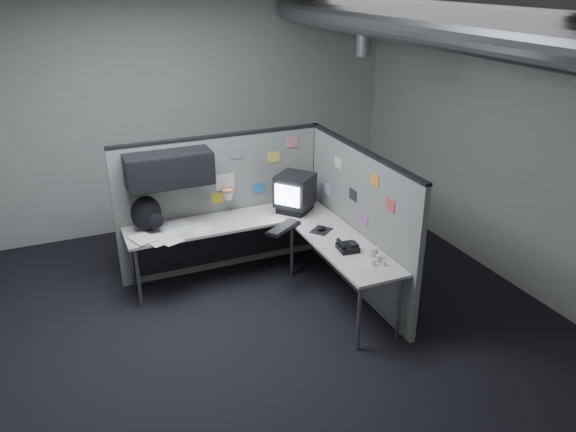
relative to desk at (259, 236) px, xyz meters
name	(u,v)px	position (x,y,z in m)	size (l,w,h in m)	color
room	(325,112)	(0.41, -0.70, 1.48)	(5.62, 5.62, 3.22)	black
partition_back	(209,192)	(-0.40, 0.53, 0.38)	(2.44, 0.42, 1.63)	gray
partition_right	(358,221)	(0.95, -0.49, 0.21)	(0.07, 2.23, 1.63)	gray
desk	(259,236)	(0.00, 0.00, 0.00)	(2.31, 2.11, 0.73)	beige
monitor	(295,192)	(0.53, 0.25, 0.34)	(0.54, 0.54, 0.44)	black
keyboard	(283,228)	(0.21, -0.18, 0.14)	(0.48, 0.39, 0.04)	black
mouse	(321,229)	(0.57, -0.37, 0.13)	(0.29, 0.28, 0.05)	black
phone	(347,247)	(0.60, -0.88, 0.15)	(0.20, 0.22, 0.10)	black
bottles	(376,259)	(0.73, -1.22, 0.15)	(0.14, 0.19, 0.09)	silver
cup	(374,253)	(0.74, -1.14, 0.18)	(0.09, 0.09, 0.12)	beige
papers	(170,233)	(-0.93, 0.18, 0.13)	(0.90, 0.66, 0.02)	white
backpack	(147,214)	(-1.13, 0.36, 0.31)	(0.37, 0.33, 0.39)	black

